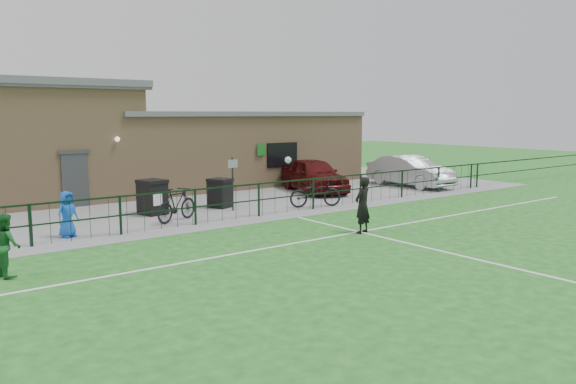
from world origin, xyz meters
TOP-DOWN VIEW (x-y plane):
  - ground at (0.00, 0.00)m, footprint 90.00×90.00m
  - paving_strip at (0.00, 13.50)m, footprint 34.00×13.00m
  - pitch_line_touch at (0.00, 7.80)m, footprint 28.00×0.10m
  - pitch_line_mid at (0.00, 4.00)m, footprint 28.00×0.10m
  - pitch_line_perp at (2.00, 0.00)m, footprint 0.10×16.00m
  - perimeter_fence at (0.00, 8.00)m, footprint 28.00×0.10m
  - wheelie_bin_left at (-1.82, 10.63)m, footprint 0.95×1.03m
  - wheelie_bin_right at (0.88, 10.46)m, footprint 0.93×0.98m
  - sign_post at (0.88, 9.53)m, footprint 0.07×0.07m
  - car_maroon at (6.56, 11.61)m, footprint 2.98×4.90m
  - car_silver at (11.65, 10.23)m, footprint 1.74×4.68m
  - bicycle_d at (-1.73, 8.88)m, footprint 1.96×1.26m
  - bicycle_e at (3.89, 8.34)m, footprint 2.20×1.43m
  - spectator_child at (-5.36, 8.59)m, footprint 0.78×0.65m
  - goalkeeper_kick at (1.95, 3.91)m, footprint 1.15×3.20m
  - outfield_player at (-7.61, 5.36)m, footprint 0.64×0.77m
  - clubhouse at (-0.88, 16.50)m, footprint 24.25×5.40m

SIDE VIEW (x-z plane):
  - ground at x=0.00m, z-range 0.00..0.00m
  - pitch_line_touch at x=0.00m, z-range 0.00..0.01m
  - pitch_line_mid at x=0.00m, z-range 0.00..0.01m
  - pitch_line_perp at x=2.00m, z-range 0.00..0.01m
  - paving_strip at x=0.00m, z-range 0.00..0.02m
  - wheelie_bin_right at x=0.88m, z-range 0.02..1.05m
  - bicycle_e at x=3.89m, z-range 0.02..1.11m
  - bicycle_d at x=-1.73m, z-range 0.02..1.17m
  - perimeter_fence at x=0.00m, z-range 0.00..1.20m
  - wheelie_bin_left at x=-1.82m, z-range 0.02..1.19m
  - spectator_child at x=-5.36m, z-range 0.02..1.39m
  - outfield_player at x=-7.61m, z-range 0.00..1.43m
  - car_silver at x=11.65m, z-range 0.02..1.55m
  - car_maroon at x=6.56m, z-range 0.02..1.58m
  - goalkeeper_kick at x=1.95m, z-range -0.21..1.98m
  - sign_post at x=0.88m, z-range 0.02..2.02m
  - clubhouse at x=-0.88m, z-range -0.26..4.70m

